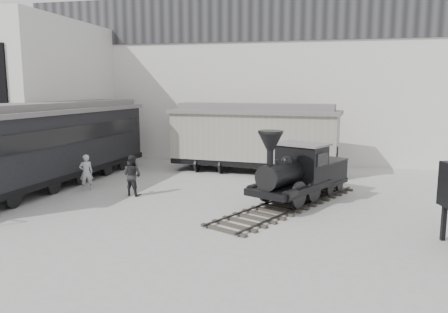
% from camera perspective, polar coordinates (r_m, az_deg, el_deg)
% --- Properties ---
extents(ground, '(90.00, 90.00, 0.00)m').
position_cam_1_polar(ground, '(16.14, 0.28, -9.15)').
color(ground, '#9E9E9B').
extents(north_wall, '(34.00, 2.51, 11.00)m').
position_cam_1_polar(north_wall, '(30.16, 6.32, 9.90)').
color(north_wall, silver).
rests_on(north_wall, ground).
extents(west_pavilion, '(7.00, 12.11, 9.00)m').
position_cam_1_polar(west_pavilion, '(30.61, -23.21, 7.24)').
color(west_pavilion, silver).
rests_on(west_pavilion, ground).
extents(locomotive, '(6.03, 9.15, 3.27)m').
position_cam_1_polar(locomotive, '(19.38, 9.59, -2.52)').
color(locomotive, '#322925').
rests_on(locomotive, ground).
extents(boxcar, '(10.33, 4.13, 4.12)m').
position_cam_1_polar(boxcar, '(26.13, 3.96, 2.64)').
color(boxcar, black).
rests_on(boxcar, ground).
extents(passenger_coach, '(4.25, 15.06, 3.98)m').
position_cam_1_polar(passenger_coach, '(24.06, -21.42, 1.59)').
color(passenger_coach, black).
rests_on(passenger_coach, ground).
extents(visitor_a, '(0.78, 0.74, 1.80)m').
position_cam_1_polar(visitor_a, '(22.56, -17.56, -1.99)').
color(visitor_a, '#B0B0B0').
rests_on(visitor_a, ground).
extents(visitor_b, '(1.08, 0.92, 1.92)m').
position_cam_1_polar(visitor_b, '(20.95, -11.90, -2.41)').
color(visitor_b, '#242425').
rests_on(visitor_b, ground).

